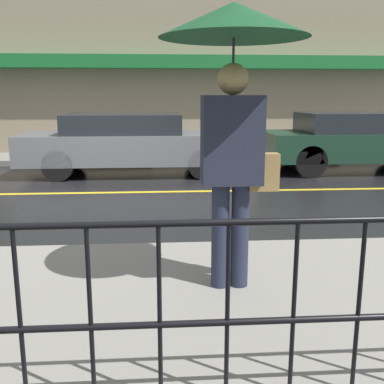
{
  "coord_description": "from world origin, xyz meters",
  "views": [
    {
      "loc": [
        1.04,
        -7.93,
        1.7
      ],
      "look_at": [
        1.4,
        -2.94,
        0.62
      ],
      "focal_mm": 42.0,
      "sensor_mm": 36.0,
      "label": 1
    }
  ],
  "objects": [
    {
      "name": "ground_plane",
      "position": [
        0.0,
        0.0,
        0.0
      ],
      "size": [
        80.0,
        80.0,
        0.0
      ],
      "primitive_type": "plane",
      "color": "black"
    },
    {
      "name": "sidewalk_near",
      "position": [
        0.0,
        -4.68,
        0.07
      ],
      "size": [
        28.0,
        2.84,
        0.13
      ],
      "color": "gray",
      "rests_on": "ground_plane"
    },
    {
      "name": "sidewalk_far",
      "position": [
        0.0,
        4.13,
        0.07
      ],
      "size": [
        28.0,
        1.73,
        0.13
      ],
      "color": "gray",
      "rests_on": "ground_plane"
    },
    {
      "name": "lane_marking",
      "position": [
        0.0,
        0.0,
        0.0
      ],
      "size": [
        25.2,
        0.12,
        0.01
      ],
      "color": "gold",
      "rests_on": "ground_plane"
    },
    {
      "name": "building_storefront",
      "position": [
        0.0,
        5.12,
        2.84
      ],
      "size": [
        28.0,
        0.85,
        5.72
      ],
      "color": "gray",
      "rests_on": "ground_plane"
    },
    {
      "name": "pedestrian",
      "position": [
        1.61,
        -4.43,
        1.92
      ],
      "size": [
        1.14,
        1.14,
        2.25
      ],
      "rotation": [
        0.0,
        0.0,
        3.14
      ],
      "color": "#23283D",
      "rests_on": "sidewalk_near"
    },
    {
      "name": "car_grey",
      "position": [
        0.4,
        2.0,
        0.69
      ],
      "size": [
        4.77,
        1.76,
        1.32
      ],
      "color": "slate",
      "rests_on": "ground_plane"
    },
    {
      "name": "car_dark_green",
      "position": [
        5.43,
        2.0,
        0.7
      ],
      "size": [
        4.08,
        1.72,
        1.33
      ],
      "color": "#193828",
      "rests_on": "ground_plane"
    }
  ]
}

